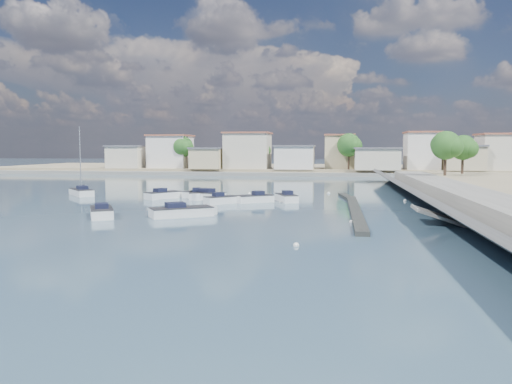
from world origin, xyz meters
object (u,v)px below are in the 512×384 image
at_px(motorboat_a, 101,212).
at_px(motorboat_f, 286,198).
at_px(motorboat_c, 202,196).
at_px(motorboat_h, 185,212).
at_px(motorboat_b, 223,200).
at_px(motorboat_e, 165,195).
at_px(motorboat_d, 253,199).
at_px(sailboat, 81,192).
at_px(motorboat_g, 196,196).

height_order(motorboat_a, motorboat_f, same).
relative_size(motorboat_c, motorboat_h, 1.02).
bearing_deg(motorboat_b, motorboat_e, 150.90).
bearing_deg(motorboat_d, sailboat, 167.83).
xyz_separation_m(motorboat_f, motorboat_g, (-10.82, 1.00, 0.00)).
bearing_deg(motorboat_g, motorboat_d, -21.69).
height_order(motorboat_f, motorboat_g, same).
xyz_separation_m(motorboat_b, motorboat_e, (-8.20, 4.57, 0.00)).
bearing_deg(motorboat_a, motorboat_g, 76.36).
relative_size(motorboat_a, sailboat, 0.55).
height_order(motorboat_b, motorboat_f, same).
height_order(motorboat_d, motorboat_f, same).
bearing_deg(sailboat, motorboat_h, -41.81).
xyz_separation_m(motorboat_b, motorboat_d, (3.06, 1.68, -0.00)).
distance_m(motorboat_c, motorboat_e, 4.52).
xyz_separation_m(motorboat_c, sailboat, (-16.55, 1.75, 0.04)).
xyz_separation_m(motorboat_d, motorboat_f, (3.48, 1.92, 0.00)).
xyz_separation_m(motorboat_g, sailboat, (-15.96, 2.10, 0.04)).
xyz_separation_m(motorboat_h, sailboat, (-19.14, 17.12, 0.04)).
bearing_deg(motorboat_e, motorboat_c, 4.87).
bearing_deg(motorboat_g, sailboat, 172.49).
height_order(motorboat_d, motorboat_e, same).
distance_m(motorboat_c, motorboat_f, 10.32).
bearing_deg(motorboat_g, motorboat_h, -78.04).
bearing_deg(motorboat_f, sailboat, 173.39).
bearing_deg(motorboat_h, motorboat_f, 61.39).
bearing_deg(motorboat_g, motorboat_c, 30.72).
height_order(motorboat_e, motorboat_h, same).
relative_size(motorboat_b, motorboat_d, 0.87).
xyz_separation_m(motorboat_a, motorboat_b, (8.28, 11.85, -0.00)).
distance_m(motorboat_e, sailboat, 12.23).
relative_size(motorboat_a, motorboat_g, 1.06).
xyz_separation_m(motorboat_e, sailboat, (-12.04, 2.14, 0.04)).
xyz_separation_m(motorboat_b, sailboat, (-20.25, 6.70, 0.04)).
bearing_deg(motorboat_h, motorboat_a, -168.68).
height_order(motorboat_c, motorboat_d, same).
xyz_separation_m(motorboat_b, motorboat_g, (-4.29, 4.60, 0.00)).
bearing_deg(motorboat_f, motorboat_a, -133.80).
xyz_separation_m(motorboat_a, motorboat_g, (3.99, 16.45, 0.00)).
height_order(motorboat_g, motorboat_h, same).
relative_size(motorboat_c, sailboat, 0.65).
xyz_separation_m(motorboat_d, motorboat_g, (-7.35, 2.92, 0.00)).
relative_size(motorboat_g, motorboat_h, 0.82).
bearing_deg(motorboat_f, motorboat_c, 172.48).
bearing_deg(motorboat_e, motorboat_b, -29.10).
xyz_separation_m(motorboat_b, motorboat_h, (-1.11, -10.41, 0.00)).
bearing_deg(motorboat_b, motorboat_d, 28.77).
xyz_separation_m(motorboat_e, motorboat_h, (7.10, -14.98, 0.00)).
bearing_deg(sailboat, motorboat_e, -10.06).
relative_size(motorboat_f, motorboat_h, 0.80).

